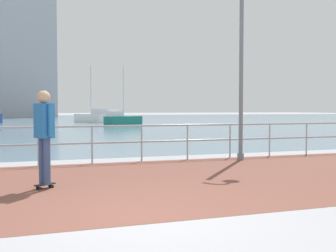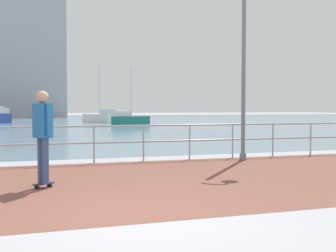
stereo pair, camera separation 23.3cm
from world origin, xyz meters
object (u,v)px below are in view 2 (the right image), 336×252
(skateboarder, at_px, (43,129))
(sailboat_blue, at_px, (130,120))
(lamppost, at_px, (248,51))
(sailboat_red, at_px, (100,117))

(skateboarder, height_order, sailboat_blue, sailboat_blue)
(lamppost, bearing_deg, sailboat_red, 90.14)
(sailboat_red, bearing_deg, lamppost, -89.86)
(lamppost, relative_size, skateboarder, 3.11)
(lamppost, bearing_deg, sailboat_blue, 86.25)
(skateboarder, bearing_deg, lamppost, 23.61)
(lamppost, xyz_separation_m, sailboat_red, (-0.09, 33.81, -2.56))
(skateboarder, distance_m, sailboat_red, 36.68)
(sailboat_blue, bearing_deg, skateboarder, -104.44)
(lamppost, xyz_separation_m, skateboarder, (-5.59, -2.44, -2.05))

